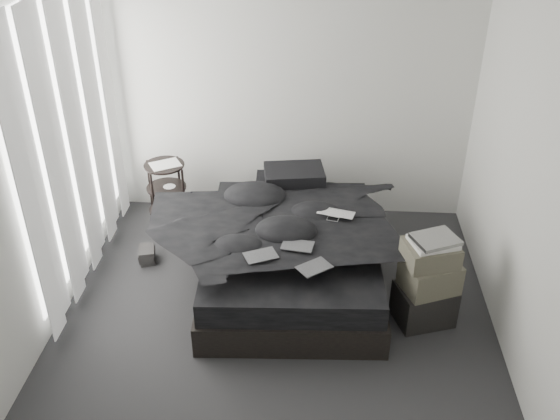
# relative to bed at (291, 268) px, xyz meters

# --- Properties ---
(floor) EXTENTS (3.60, 4.20, 0.01)m
(floor) POSITION_rel_bed_xyz_m (-0.10, -0.81, -0.14)
(floor) COLOR #2A2A2C
(floor) RESTS_ON ground
(ceiling) EXTENTS (3.60, 4.20, 0.01)m
(ceiling) POSITION_rel_bed_xyz_m (-0.10, -0.81, 2.46)
(ceiling) COLOR white
(ceiling) RESTS_ON ground
(wall_back) EXTENTS (3.60, 0.01, 2.60)m
(wall_back) POSITION_rel_bed_xyz_m (-0.10, 1.29, 1.16)
(wall_back) COLOR silver
(wall_back) RESTS_ON ground
(wall_left) EXTENTS (0.01, 4.20, 2.60)m
(wall_left) POSITION_rel_bed_xyz_m (-1.90, -0.81, 1.16)
(wall_left) COLOR silver
(wall_left) RESTS_ON ground
(wall_right) EXTENTS (0.01, 4.20, 2.60)m
(wall_right) POSITION_rel_bed_xyz_m (1.70, -0.81, 1.16)
(wall_right) COLOR silver
(wall_right) RESTS_ON ground
(window_left) EXTENTS (0.02, 2.00, 2.30)m
(window_left) POSITION_rel_bed_xyz_m (-1.88, 0.09, 1.21)
(window_left) COLOR white
(window_left) RESTS_ON wall_left
(curtain_left) EXTENTS (0.06, 2.12, 2.48)m
(curtain_left) POSITION_rel_bed_xyz_m (-1.83, 0.09, 1.14)
(curtain_left) COLOR white
(curtain_left) RESTS_ON wall_left
(bed) EXTENTS (1.60, 2.06, 0.27)m
(bed) POSITION_rel_bed_xyz_m (0.00, 0.00, 0.00)
(bed) COLOR black
(bed) RESTS_ON floor
(mattress) EXTENTS (1.54, 2.00, 0.21)m
(mattress) POSITION_rel_bed_xyz_m (0.00, -0.00, 0.24)
(mattress) COLOR black
(mattress) RESTS_ON bed
(duvet) EXTENTS (1.55, 1.77, 0.23)m
(duvet) POSITION_rel_bed_xyz_m (0.00, -0.05, 0.46)
(duvet) COLOR black
(duvet) RESTS_ON mattress
(pillow_lower) EXTENTS (0.62, 0.43, 0.14)m
(pillow_lower) POSITION_rel_bed_xyz_m (-0.09, 0.77, 0.42)
(pillow_lower) COLOR black
(pillow_lower) RESTS_ON mattress
(pillow_upper) EXTENTS (0.61, 0.47, 0.13)m
(pillow_upper) POSITION_rel_bed_xyz_m (-0.02, 0.75, 0.55)
(pillow_upper) COLOR black
(pillow_upper) RESTS_ON pillow_lower
(laptop) EXTENTS (0.36, 0.28, 0.03)m
(laptop) POSITION_rel_bed_xyz_m (0.36, 0.07, 0.59)
(laptop) COLOR silver
(laptop) RESTS_ON duvet
(comic_a) EXTENTS (0.30, 0.25, 0.01)m
(comic_a) POSITION_rel_bed_xyz_m (-0.22, -0.54, 0.58)
(comic_a) COLOR black
(comic_a) RESTS_ON duvet
(comic_b) EXTENTS (0.27, 0.20, 0.01)m
(comic_b) POSITION_rel_bed_xyz_m (0.07, -0.38, 0.59)
(comic_b) COLOR black
(comic_b) RESTS_ON duvet
(comic_c) EXTENTS (0.30, 0.28, 0.01)m
(comic_c) POSITION_rel_bed_xyz_m (0.21, -0.67, 0.60)
(comic_c) COLOR black
(comic_c) RESTS_ON duvet
(side_stand) EXTENTS (0.50, 0.50, 0.72)m
(side_stand) POSITION_rel_bed_xyz_m (-1.28, 0.79, 0.23)
(side_stand) COLOR black
(side_stand) RESTS_ON floor
(papers) EXTENTS (0.34, 0.32, 0.01)m
(papers) POSITION_rel_bed_xyz_m (-1.27, 0.79, 0.59)
(papers) COLOR white
(papers) RESTS_ON side_stand
(floor_books) EXTENTS (0.18, 0.23, 0.14)m
(floor_books) POSITION_rel_bed_xyz_m (-1.38, 0.21, -0.06)
(floor_books) COLOR black
(floor_books) RESTS_ON floor
(box_lower) EXTENTS (0.53, 0.47, 0.33)m
(box_lower) POSITION_rel_bed_xyz_m (1.12, -0.45, 0.03)
(box_lower) COLOR black
(box_lower) RESTS_ON floor
(box_mid) EXTENTS (0.51, 0.46, 0.25)m
(box_mid) POSITION_rel_bed_xyz_m (1.13, -0.46, 0.32)
(box_mid) COLOR #535042
(box_mid) RESTS_ON box_lower
(box_upper) EXTENTS (0.47, 0.41, 0.17)m
(box_upper) POSITION_rel_bed_xyz_m (1.11, -0.46, 0.53)
(box_upper) COLOR #535042
(box_upper) RESTS_ON box_mid
(art_book_white) EXTENTS (0.41, 0.37, 0.03)m
(art_book_white) POSITION_rel_bed_xyz_m (1.12, -0.45, 0.64)
(art_book_white) COLOR silver
(art_book_white) RESTS_ON box_upper
(art_book_snake) EXTENTS (0.41, 0.38, 0.03)m
(art_book_snake) POSITION_rel_bed_xyz_m (1.13, -0.46, 0.67)
(art_book_snake) COLOR silver
(art_book_snake) RESTS_ON art_book_white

